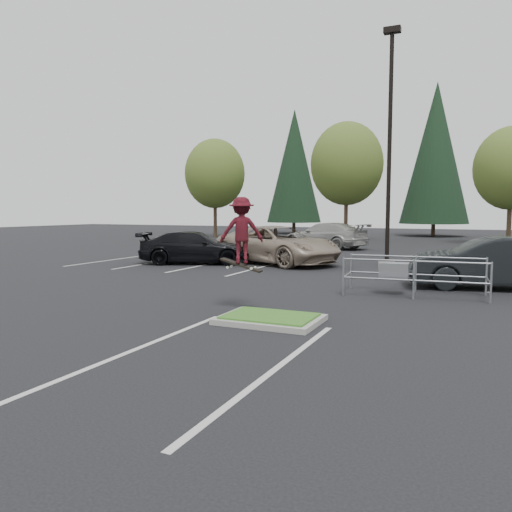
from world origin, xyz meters
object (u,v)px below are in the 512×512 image
at_px(car_r_charc, 490,263).
at_px(decid_c, 511,171).
at_px(car_l_tan, 276,245).
at_px(car_l_black, 193,247).
at_px(cart_corral, 399,271).
at_px(decid_a, 215,176).
at_px(conif_b, 436,153).
at_px(light_pole, 389,162).
at_px(car_far_silver, 326,236).
at_px(decid_b, 347,166).
at_px(conif_a, 294,166).
at_px(skateboarder, 241,231).

bearing_deg(car_r_charc, decid_c, 164.01).
relative_size(car_l_tan, car_l_black, 1.22).
xyz_separation_m(decid_c, cart_corral, (-3.94, -24.93, -4.55)).
xyz_separation_m(decid_a, conif_b, (18.01, 10.47, 2.27)).
bearing_deg(car_r_charc, light_pole, -152.03).
bearing_deg(car_far_silver, decid_c, 145.34).
distance_m(decid_c, car_r_charc, 23.05).
distance_m(cart_corral, car_far_silver, 17.91).
distance_m(car_l_tan, car_l_black, 3.88).
bearing_deg(decid_a, cart_corral, -51.40).
bearing_deg(cart_corral, car_far_silver, 108.82).
bearing_deg(decid_b, cart_corral, -72.54).
bearing_deg(light_pole, car_far_silver, 120.43).
bearing_deg(conif_b, car_r_charc, -82.29).
relative_size(decid_a, conif_b, 0.61).
height_order(decid_c, car_l_black, decid_c).
relative_size(decid_a, car_l_black, 1.72).
xyz_separation_m(light_pole, decid_c, (5.49, 17.83, 0.69)).
distance_m(decid_c, conif_a, 22.50).
bearing_deg(car_far_silver, decid_a, -105.97).
bearing_deg(decid_a, decid_c, -0.48).
xyz_separation_m(skateboarder, car_far_silver, (-3.80, 20.36, -1.14)).
distance_m(decid_b, conif_a, 12.43).
relative_size(decid_b, car_l_tan, 1.53).
distance_m(decid_c, car_l_tan, 21.57).
height_order(decid_c, car_r_charc, decid_c).
relative_size(decid_a, car_far_silver, 1.54).
bearing_deg(car_far_silver, car_l_black, 3.15).
bearing_deg(car_l_black, conif_b, -36.56).
bearing_deg(car_r_charc, decid_b, -167.91).
distance_m(decid_a, decid_c, 24.00).
xyz_separation_m(light_pole, car_r_charc, (4.00, -4.74, -3.74)).
bearing_deg(conif_b, cart_corral, -86.70).
bearing_deg(light_pole, decid_b, 109.35).
height_order(skateboarder, car_l_black, skateboarder).
xyz_separation_m(conif_a, skateboarder, (12.80, -39.00, -5.12)).
xyz_separation_m(conif_a, conif_b, (14.00, 0.50, 0.75)).
bearing_deg(car_l_black, decid_a, 4.40).
height_order(decid_c, conif_b, conif_b).
height_order(decid_b, car_far_silver, decid_b).
height_order(decid_c, cart_corral, decid_c).
relative_size(light_pole, skateboarder, 5.48).
distance_m(cart_corral, car_l_tan, 9.30).
bearing_deg(cart_corral, conif_a, 110.21).
height_order(decid_b, conif_b, conif_b).
bearing_deg(light_pole, conif_b, 91.01).
height_order(decid_b, car_l_tan, decid_b).
distance_m(conif_b, car_r_charc, 34.27).
relative_size(car_l_tan, car_r_charc, 1.26).
bearing_deg(car_l_tan, cart_corral, -112.18).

